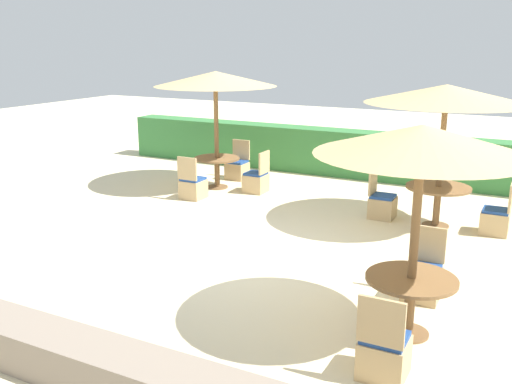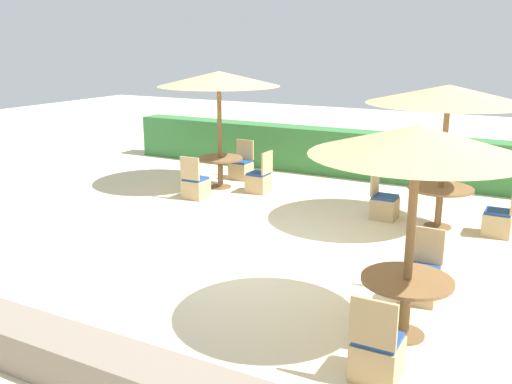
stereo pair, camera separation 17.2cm
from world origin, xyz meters
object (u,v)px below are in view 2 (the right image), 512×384
at_px(round_table_back_right, 440,195).
at_px(round_table_back_left, 220,164).
at_px(patio_chair_front_right_north, 420,281).
at_px(patio_chair_back_right_east, 499,221).
at_px(patio_chair_back_right_west, 384,205).
at_px(patio_chair_front_right_south, 377,354).
at_px(round_table_front_right, 406,291).
at_px(patio_chair_back_left_north, 241,168).
at_px(patio_chair_back_left_south, 195,186).
at_px(patio_chair_back_left_east, 259,181).
at_px(parasol_back_left, 219,79).
at_px(parasol_back_right, 449,95).
at_px(parasol_front_right, 417,142).

bearing_deg(round_table_back_right, round_table_back_left, 173.23).
xyz_separation_m(patio_chair_front_right_north, patio_chair_back_right_east, (0.60, 3.19, 0.00)).
relative_size(patio_chair_back_right_east, patio_chair_back_right_west, 1.00).
xyz_separation_m(patio_chair_front_right_south, patio_chair_front_right_north, (-0.03, 2.01, 0.00)).
bearing_deg(round_table_front_right, round_table_back_left, 138.69).
relative_size(patio_chair_front_right_south, patio_chair_back_left_north, 1.00).
bearing_deg(round_table_back_right, round_table_front_right, -83.76).
height_order(patio_chair_back_left_south, patio_chair_back_left_east, same).
bearing_deg(patio_chair_back_right_west, patio_chair_back_right_east, 89.64).
bearing_deg(parasol_back_left, parasol_back_right, -6.77).
distance_m(patio_chair_back_left_south, patio_chair_back_left_east, 1.45).
distance_m(patio_chair_back_right_east, round_table_back_left, 6.00).
xyz_separation_m(patio_chair_front_right_south, patio_chair_back_left_north, (-5.41, 6.71, 0.00)).
bearing_deg(patio_chair_back_right_west, patio_chair_back_left_north, -110.67).
distance_m(patio_chair_back_right_west, round_table_back_left, 4.00).
bearing_deg(patio_chair_front_right_south, parasol_back_left, 133.22).
xyz_separation_m(patio_chair_back_right_west, patio_chair_back_left_east, (-2.97, 0.58, 0.00)).
bearing_deg(parasol_back_left, patio_chair_back_right_east, -5.20).
relative_size(patio_chair_front_right_south, patio_chair_back_left_east, 1.00).
bearing_deg(patio_chair_back_left_north, parasol_front_right, 133.47).
distance_m(round_table_front_right, parasol_back_left, 7.47).
bearing_deg(patio_chair_back_left_east, round_table_back_right, -99.07).
distance_m(patio_chair_front_right_north, patio_chair_back_left_north, 7.14).
bearing_deg(patio_chair_back_left_east, patio_chair_back_left_north, 47.18).
height_order(parasol_back_right, round_table_back_left, parasol_back_right).
relative_size(parasol_back_right, round_table_back_right, 2.45).
height_order(patio_chair_back_right_east, patio_chair_back_right_west, same).
height_order(patio_chair_back_right_east, round_table_back_left, patio_chair_back_right_east).
bearing_deg(patio_chair_front_right_south, parasol_front_right, 88.42).
bearing_deg(patio_chair_back_right_west, parasol_back_right, 86.65).
relative_size(patio_chair_front_right_north, parasol_back_right, 0.33).
xyz_separation_m(patio_chair_front_right_south, round_table_back_left, (-5.40, 5.74, 0.28)).
bearing_deg(patio_chair_front_right_north, patio_chair_front_right_south, 90.93).
height_order(round_table_front_right, patio_chair_back_left_south, patio_chair_back_left_south).
bearing_deg(round_table_front_right, round_table_back_right, 96.24).
xyz_separation_m(patio_chair_back_right_east, patio_chair_back_left_north, (-5.98, 1.51, 0.00)).
bearing_deg(patio_chair_front_right_north, round_table_back_right, -82.81).
distance_m(round_table_front_right, parasol_back_right, 4.58).
bearing_deg(parasol_back_left, patio_chair_front_right_north, -34.86).
bearing_deg(patio_chair_back_left_south, parasol_front_right, -34.61).
distance_m(parasol_front_right, patio_chair_back_left_east, 6.85).
bearing_deg(patio_chair_back_left_east, parasol_front_right, -137.30).
xyz_separation_m(round_table_front_right, patio_chair_back_left_south, (-5.40, 3.73, -0.28)).
xyz_separation_m(patio_chair_back_right_west, patio_chair_back_left_south, (-3.93, -0.51, 0.00)).
bearing_deg(round_table_front_right, patio_chair_front_right_north, 93.31).
xyz_separation_m(patio_chair_front_right_south, patio_chair_back_right_east, (0.57, 5.20, 0.00)).
bearing_deg(round_table_front_right, patio_chair_back_right_west, 109.17).
xyz_separation_m(parasol_front_right, patio_chair_front_right_south, (-0.03, -0.98, -1.99)).
bearing_deg(patio_chair_back_left_north, patio_chair_back_right_east, 165.86).
bearing_deg(patio_chair_back_left_north, round_table_front_right, 133.47).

